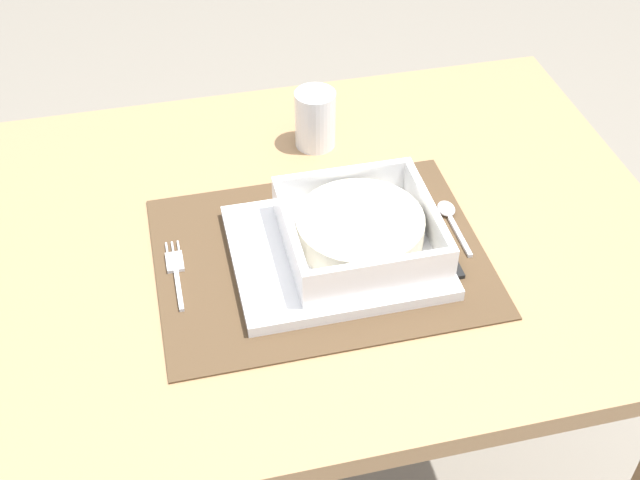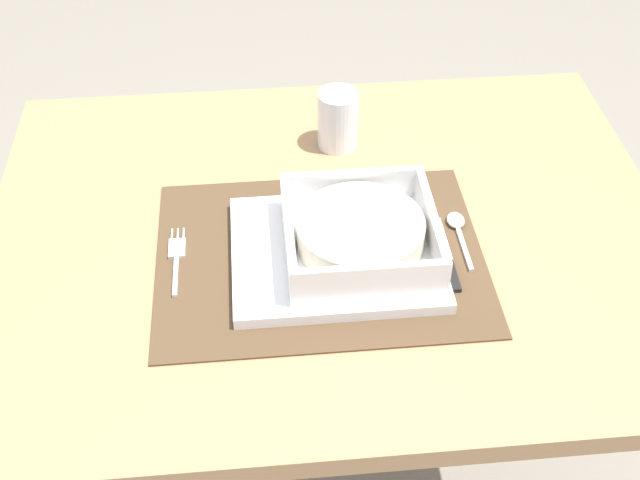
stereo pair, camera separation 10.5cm
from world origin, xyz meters
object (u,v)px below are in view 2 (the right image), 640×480
Objects in this scene: dining_table at (330,282)px; drinking_glass at (338,122)px; porridge_bowl at (360,235)px; butter_knife at (447,258)px; fork at (177,256)px; spoon at (457,226)px.

drinking_glass is (0.03, 0.19, 0.15)m from dining_table.
porridge_bowl is (0.03, -0.06, 0.15)m from dining_table.
porridge_bowl is 0.12m from butter_knife.
fork is 0.33m from drinking_glass.
dining_table is at bearing 115.36° from porridge_bowl.
spoon is 0.26m from drinking_glass.
fork is (-0.21, -0.04, 0.11)m from dining_table.
drinking_glass reaches higher than dining_table.
dining_table is 6.77× the size of butter_knife.
butter_knife is at bearing -29.20° from dining_table.
dining_table is 10.32× the size of drinking_glass.
drinking_glass is (0.00, 0.26, -0.00)m from porridge_bowl.
porridge_bowl reaches higher than dining_table.
fork is 0.38m from spoon.
porridge_bowl is at bearing 170.69° from butter_knife.
porridge_bowl reaches higher than butter_knife.
fork is at bearing -135.40° from drinking_glass.
fork is 1.13× the size of spoon.
spoon reaches higher than fork.
fork is 0.91× the size of butter_knife.
dining_table is 0.24m from fork.
porridge_bowl is at bearing -166.35° from spoon.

